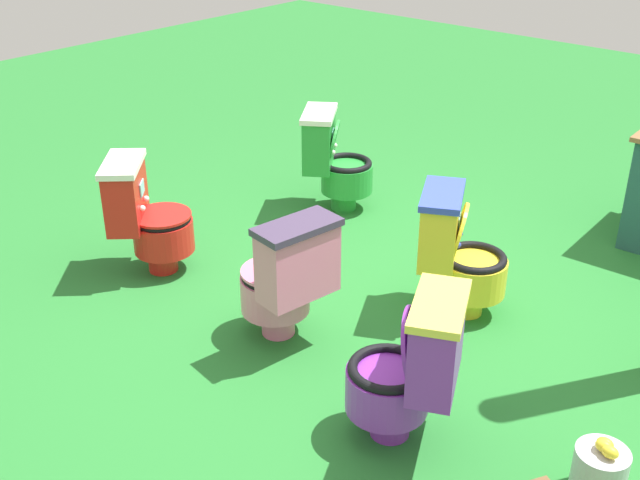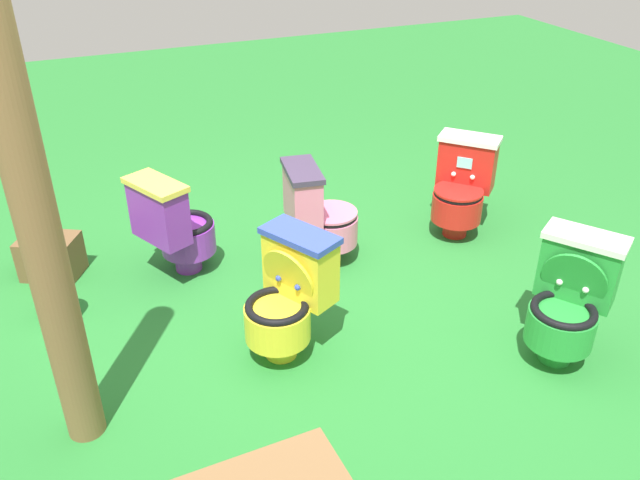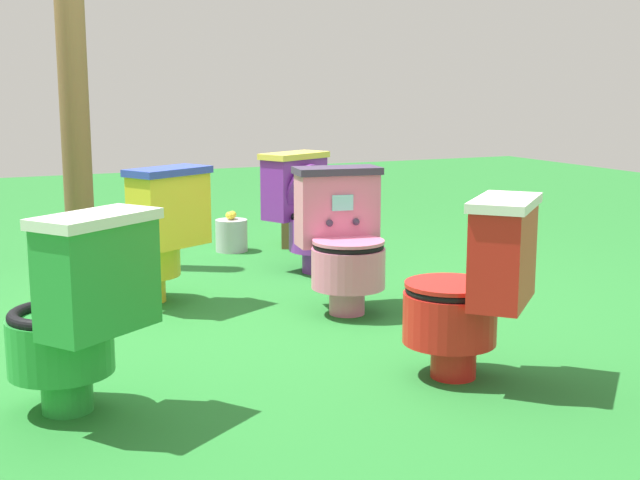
% 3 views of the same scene
% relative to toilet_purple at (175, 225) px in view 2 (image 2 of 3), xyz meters
% --- Properties ---
extents(ground, '(14.00, 14.00, 0.00)m').
position_rel_toilet_purple_xyz_m(ground, '(-0.65, 0.72, -0.37)').
color(ground, '#26752D').
extents(toilet_purple, '(0.62, 0.57, 0.73)m').
position_rel_toilet_purple_xyz_m(toilet_purple, '(0.00, 0.00, 0.00)').
color(toilet_purple, purple).
rests_on(toilet_purple, ground).
extents(toilet_pink, '(0.55, 0.47, 0.73)m').
position_rel_toilet_purple_xyz_m(toilet_pink, '(-0.94, 0.22, -0.00)').
color(toilet_pink, pink).
rests_on(toilet_pink, ground).
extents(toilet_green, '(0.63, 0.61, 0.73)m').
position_rel_toilet_purple_xyz_m(toilet_green, '(-1.83, 1.68, 0.00)').
color(toilet_green, green).
rests_on(toilet_green, ground).
extents(toilet_yellow, '(0.62, 0.58, 0.73)m').
position_rel_toilet_purple_xyz_m(toilet_yellow, '(-0.41, 1.05, 0.00)').
color(toilet_yellow, yellow).
rests_on(toilet_yellow, ground).
extents(toilet_red, '(0.63, 0.63, 0.73)m').
position_rel_toilet_purple_xyz_m(toilet_red, '(-2.09, 0.22, -0.00)').
color(toilet_red, red).
rests_on(toilet_red, ground).
extents(wooden_post, '(0.18, 0.18, 2.08)m').
position_rel_toilet_purple_xyz_m(wooden_post, '(0.74, 1.25, 0.67)').
color(wooden_post, brown).
rests_on(wooden_post, ground).
extents(small_crate, '(0.46, 0.42, 0.28)m').
position_rel_toilet_purple_xyz_m(small_crate, '(0.80, -0.32, -0.23)').
color(small_crate, brown).
rests_on(small_crate, ground).
extents(lemon_bucket, '(0.22, 0.22, 0.28)m').
position_rel_toilet_purple_xyz_m(lemon_bucket, '(0.79, 0.22, -0.26)').
color(lemon_bucket, '#B7B7BF').
rests_on(lemon_bucket, ground).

